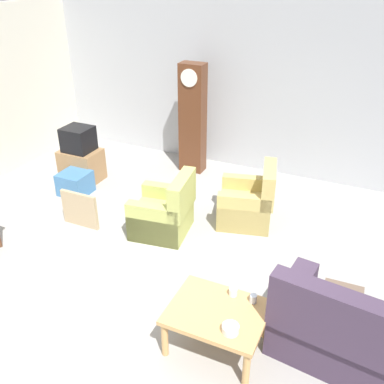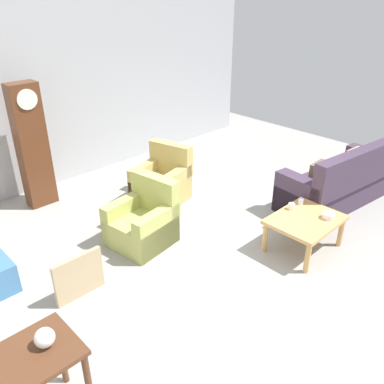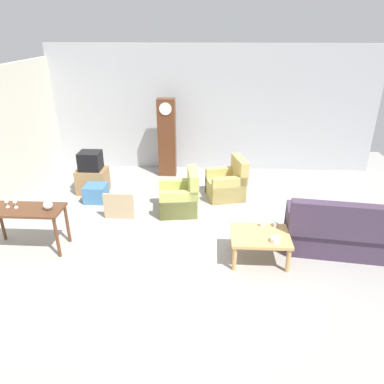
{
  "view_description": "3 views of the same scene",
  "coord_description": "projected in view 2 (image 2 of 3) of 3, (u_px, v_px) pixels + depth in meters",
  "views": [
    {
      "loc": [
        1.95,
        -3.71,
        3.55
      ],
      "look_at": [
        -0.1,
        0.76,
        0.85
      ],
      "focal_mm": 40.33,
      "sensor_mm": 36.0,
      "label": 1
    },
    {
      "loc": [
        -3.4,
        -2.95,
        3.21
      ],
      "look_at": [
        -0.12,
        0.43,
        0.79
      ],
      "focal_mm": 37.45,
      "sensor_mm": 36.0,
      "label": 2
    },
    {
      "loc": [
        0.03,
        -5.9,
        3.59
      ],
      "look_at": [
        -0.32,
        0.33,
        0.72
      ],
      "focal_mm": 34.04,
      "sensor_mm": 36.0,
      "label": 3
    }
  ],
  "objects": [
    {
      "name": "glass_dome_cloche",
      "position": [
        45.0,
        338.0,
        3.02
      ],
      "size": [
        0.16,
        0.16,
        0.16
      ],
      "primitive_type": "sphere",
      "color": "silver",
      "rests_on": "console_table_dark"
    },
    {
      "name": "cup_white_porcelain",
      "position": [
        291.0,
        206.0,
        5.5
      ],
      "size": [
        0.09,
        0.09,
        0.09
      ],
      "primitive_type": "cylinder",
      "color": "white",
      "rests_on": "coffee_table_wood"
    },
    {
      "name": "grandfather_clock",
      "position": [
        32.0,
        146.0,
        6.23
      ],
      "size": [
        0.44,
        0.3,
        1.98
      ],
      "color": "#562D19",
      "rests_on": "ground_plane"
    },
    {
      "name": "armchair_olive_near",
      "position": [
        143.0,
        223.0,
        5.53
      ],
      "size": [
        0.89,
        0.86,
        0.92
      ],
      "color": "tan",
      "rests_on": "ground_plane"
    },
    {
      "name": "couch_floral",
      "position": [
        340.0,
        183.0,
        6.52
      ],
      "size": [
        2.19,
        1.13,
        1.04
      ],
      "color": "#423347",
      "rests_on": "ground_plane"
    },
    {
      "name": "framed_picture_leaning",
      "position": [
        79.0,
        276.0,
        4.55
      ],
      "size": [
        0.6,
        0.05,
        0.54
      ],
      "primitive_type": "cube",
      "color": "tan",
      "rests_on": "ground_plane"
    },
    {
      "name": "garage_door_wall",
      "position": [
        72.0,
        89.0,
        7.03
      ],
      "size": [
        8.4,
        0.16,
        3.2
      ],
      "primitive_type": "cube",
      "color": "#ADAFB5",
      "rests_on": "ground_plane"
    },
    {
      "name": "ground_plane",
      "position": [
        220.0,
        251.0,
        5.46
      ],
      "size": [
        10.4,
        10.4,
        0.0
      ],
      "primitive_type": "plane",
      "color": "#999691"
    },
    {
      "name": "bowl_white_stacked",
      "position": [
        329.0,
        216.0,
        5.29
      ],
      "size": [
        0.16,
        0.16,
        0.08
      ],
      "primitive_type": "cylinder",
      "color": "white",
      "rests_on": "coffee_table_wood"
    },
    {
      "name": "armchair_olive_far",
      "position": [
        162.0,
        183.0,
        6.64
      ],
      "size": [
        0.95,
        0.93,
        0.92
      ],
      "color": "tan",
      "rests_on": "ground_plane"
    },
    {
      "name": "coffee_table_wood",
      "position": [
        305.0,
        223.0,
        5.34
      ],
      "size": [
        0.96,
        0.76,
        0.47
      ],
      "color": "tan",
      "rests_on": "ground_plane"
    },
    {
      "name": "cup_blue_rimmed",
      "position": [
        301.0,
        201.0,
        5.63
      ],
      "size": [
        0.07,
        0.07,
        0.09
      ],
      "primitive_type": "cylinder",
      "color": "silver",
      "rests_on": "coffee_table_wood"
    }
  ]
}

